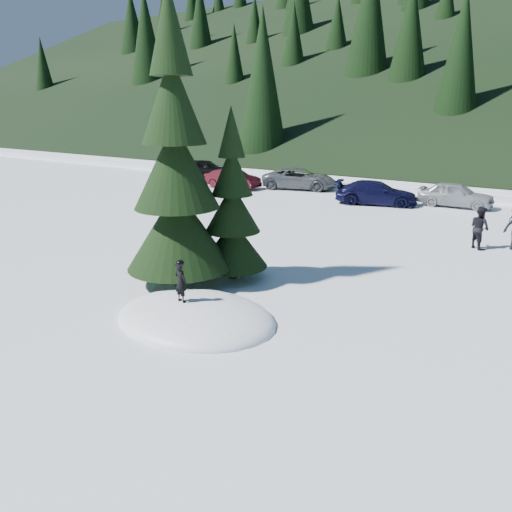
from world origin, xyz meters
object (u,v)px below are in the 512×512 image
Objects in this scene: car_3 at (376,193)px; spruce_short at (232,214)px; child_skier at (181,282)px; car_1 at (233,179)px; adult_0 at (480,228)px; car_0 at (205,168)px; spruce_tall at (176,178)px; car_4 at (456,195)px; car_2 at (300,179)px.

spruce_short is at bearing 167.17° from car_3.
child_skier reaches higher than car_1.
car_0 is at bearing 13.44° from adult_0.
spruce_short is at bearing -68.92° from child_skier.
child_skier is 18.15m from car_3.
car_0 is at bearing 132.37° from spruce_short.
spruce_tall is at bearing 163.27° from car_3.
car_1 is at bearing 72.75° from car_3.
adult_0 is at bearing -163.46° from car_4.
car_2 is 1.24× the size of car_4.
car_1 is at bearing 103.31° from car_2.
car_2 is 10.19m from car_4.
spruce_tall reaches higher than car_3.
car_2 is 6.72m from car_3.
spruce_short is at bearing -173.30° from car_2.
car_3 is at bearing -126.96° from car_2.
car_4 is (19.30, -1.53, -0.01)m from car_0.
car_3 is 4.27m from car_4.
child_skier is 0.21× the size of car_2.
car_0 is 9.17m from car_2.
child_skier is 0.63× the size of adult_0.
spruce_tall is at bearing 92.28° from adult_0.
spruce_short is 1.19× the size of car_3.
spruce_tall is 19.35m from car_1.
car_2 reaches higher than car_3.
car_0 reaches higher than car_1.
spruce_tall is at bearing -177.63° from car_2.
car_2 is (-7.31, 17.05, -1.42)m from spruce_short.
spruce_short reaches higher than car_0.
spruce_short reaches higher than car_3.
adult_0 is 8.75m from car_4.
adult_0 reaches higher than car_3.
adult_0 is (4.87, 11.58, -0.18)m from child_skier.
spruce_tall is 1.90× the size of car_3.
child_skier is at bearing 169.18° from car_3.
car_1 is 10.24m from car_3.
spruce_tall is at bearing -125.54° from spruce_short.
adult_0 reaches higher than car_2.
car_3 is at bearing 93.95° from spruce_short.
spruce_tall is at bearing -39.71° from child_skier.
spruce_tall reaches higher than spruce_short.
child_skier is at bearing -148.40° from car_1.
spruce_tall reaches higher than car_2.
car_0 is (-16.44, 18.02, -1.41)m from spruce_short.
spruce_short is 1.37× the size of car_1.
car_2 is (-6.31, 18.45, -2.63)m from spruce_tall.
spruce_tall is at bearing 165.15° from car_4.
spruce_tall is 16.32m from car_3.
child_skier is 21.98m from car_2.
adult_0 is 0.41× the size of car_0.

